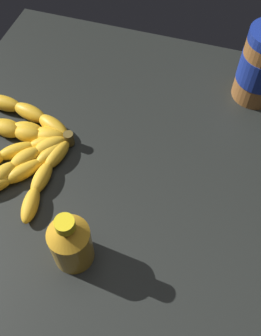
% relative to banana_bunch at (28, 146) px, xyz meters
% --- Properties ---
extents(ground_plane, '(0.91, 0.78, 0.03)m').
position_rel_banana_bunch_xyz_m(ground_plane, '(0.24, 0.04, -0.03)').
color(ground_plane, black).
extents(banana_bunch, '(0.22, 0.26, 0.03)m').
position_rel_banana_bunch_xyz_m(banana_bunch, '(0.00, 0.00, 0.00)').
color(banana_bunch, gold).
rests_on(banana_bunch, ground_plane).
extents(honey_bottle, '(0.07, 0.07, 0.13)m').
position_rel_banana_bunch_xyz_m(honey_bottle, '(0.17, -0.18, 0.04)').
color(honey_bottle, gold).
rests_on(honey_bottle, ground_plane).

